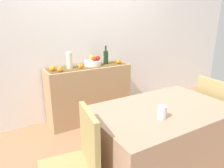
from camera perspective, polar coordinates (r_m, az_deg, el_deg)
ground_plane at (r=2.78m, az=5.17°, el=-16.20°), size 6.40×6.40×0.02m
room_wall_rear at (r=3.34m, az=-6.35°, el=14.35°), size 6.40×0.06×2.70m
sideboard_console at (r=3.23m, az=-6.32°, el=-2.56°), size 1.26×0.42×0.85m
table_runner at (r=3.11m, az=-6.59°, el=4.85°), size 1.18×0.32×0.01m
fruit_bowl at (r=3.14m, az=-5.28°, el=5.71°), size 0.25×0.25×0.07m
apple_center at (r=3.09m, az=-4.95°, el=6.87°), size 0.07×0.07×0.07m
apple_upper at (r=3.20m, az=-5.65°, el=7.21°), size 0.07×0.07×0.07m
apple_left at (r=3.13m, az=-3.97°, el=7.06°), size 0.07×0.07×0.07m
wine_bottle at (r=3.22m, az=-1.71°, el=7.32°), size 0.07×0.07×0.29m
ceramic_vase at (r=2.99m, az=-11.57°, el=6.31°), size 0.08×0.08×0.23m
orange_loose_mid at (r=3.26m, az=1.79°, el=6.10°), size 0.07×0.07×0.07m
orange_loose_near_bowl at (r=2.85m, az=-14.09°, el=3.88°), size 0.07×0.07×0.07m
orange_loose_far at (r=2.99m, az=-8.62°, el=4.81°), size 0.07×0.07×0.07m
orange_loose_end at (r=2.91m, az=-15.99°, el=4.09°), size 0.08×0.08×0.08m
dining_table at (r=2.16m, az=12.83°, el=-15.45°), size 1.29×0.83×0.74m
coffee_cup at (r=1.78m, az=13.54°, el=-7.50°), size 0.07×0.07×0.11m
chair_by_corner at (r=2.85m, az=26.47°, el=-10.83°), size 0.41×0.41×0.90m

